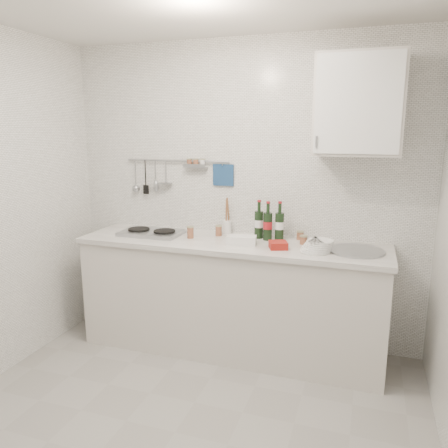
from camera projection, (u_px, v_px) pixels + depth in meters
name	position (u px, v px, depth m)	size (l,w,h in m)	color
floor	(175.00, 432.00, 2.62)	(3.00, 3.00, 0.00)	gray
back_wall	(242.00, 195.00, 3.66)	(3.00, 0.02, 2.50)	silver
counter	(232.00, 299.00, 3.55)	(2.44, 0.64, 0.96)	beige
wall_rail	(175.00, 172.00, 3.77)	(0.98, 0.09, 0.34)	#93969B
wall_cabinet	(359.00, 105.00, 3.06)	(0.60, 0.38, 0.70)	beige
plate_stack_hob	(159.00, 233.00, 3.65)	(0.28, 0.28, 0.02)	#44509B
plate_stack_sink	(318.00, 246.00, 3.14)	(0.24, 0.23, 0.09)	white
wine_bottles	(269.00, 220.00, 3.47)	(0.25, 0.11, 0.31)	black
butter_dish	(241.00, 240.00, 3.34)	(0.22, 0.11, 0.07)	white
strawberry_punnet	(278.00, 245.00, 3.23)	(0.13, 0.13, 0.05)	#A22512
utensil_crock	(227.00, 225.00, 3.68)	(0.08, 0.08, 0.31)	white
jar_a	(219.00, 230.00, 3.61)	(0.06, 0.06, 0.09)	brown
jar_b	(300.00, 235.00, 3.49)	(0.06, 0.06, 0.07)	brown
jar_c	(304.00, 240.00, 3.35)	(0.06, 0.06, 0.07)	brown
jar_d	(190.00, 232.00, 3.53)	(0.06, 0.06, 0.10)	brown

